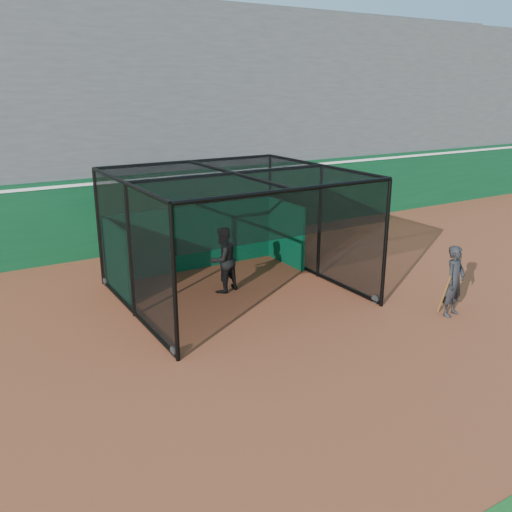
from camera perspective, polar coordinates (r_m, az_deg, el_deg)
ground at (r=11.41m, az=4.06°, el=-9.53°), size 120.00×120.00×0.00m
outfield_wall at (r=18.21m, az=-11.43°, el=4.75°), size 50.00×0.50×2.50m
grandstand at (r=21.40m, az=-15.55°, el=14.92°), size 50.00×7.85×8.95m
batting_cage at (r=13.66m, az=-2.35°, el=2.14°), size 5.49×5.22×3.15m
batter at (r=14.08m, az=-3.51°, el=-0.40°), size 0.99×0.86×1.73m
on_deck_player at (r=13.39m, az=20.14°, el=-2.51°), size 0.69×0.52×1.69m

